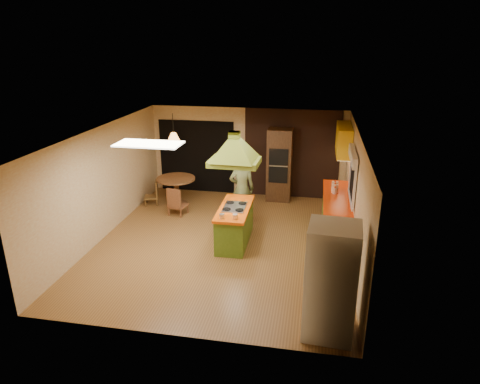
% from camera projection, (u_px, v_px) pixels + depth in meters
% --- Properties ---
extents(ground, '(6.50, 6.50, 0.00)m').
position_uv_depth(ground, '(224.00, 242.00, 9.57)').
color(ground, brown).
rests_on(ground, ground).
extents(room_walls, '(5.50, 6.50, 6.50)m').
position_uv_depth(room_walls, '(223.00, 190.00, 9.14)').
color(room_walls, beige).
rests_on(room_walls, ground).
extents(ceiling_plane, '(6.50, 6.50, 0.00)m').
position_uv_depth(ceiling_plane, '(222.00, 132.00, 8.72)').
color(ceiling_plane, silver).
rests_on(ceiling_plane, room_walls).
extents(brick_panel, '(2.64, 0.03, 2.50)m').
position_uv_depth(brick_panel, '(292.00, 154.00, 11.92)').
color(brick_panel, '#381E14').
rests_on(brick_panel, ground).
extents(nook_opening, '(2.20, 0.03, 2.10)m').
position_uv_depth(nook_opening, '(197.00, 157.00, 12.45)').
color(nook_opening, black).
rests_on(nook_opening, ground).
extents(right_counter, '(0.62, 3.05, 0.92)m').
position_uv_depth(right_counter, '(336.00, 221.00, 9.55)').
color(right_counter, olive).
rests_on(right_counter, ground).
extents(upper_cabinets, '(0.34, 1.40, 0.70)m').
position_uv_depth(upper_cabinets, '(344.00, 140.00, 10.50)').
color(upper_cabinets, yellow).
rests_on(upper_cabinets, room_walls).
extents(window_right, '(0.12, 1.35, 1.06)m').
position_uv_depth(window_right, '(353.00, 168.00, 8.88)').
color(window_right, black).
rests_on(window_right, room_walls).
extents(fluor_panel, '(1.20, 0.60, 0.03)m').
position_uv_depth(fluor_panel, '(149.00, 144.00, 7.80)').
color(fluor_panel, white).
rests_on(fluor_panel, ceiling_plane).
extents(kitchen_island, '(0.68, 1.65, 0.84)m').
position_uv_depth(kitchen_island, '(235.00, 224.00, 9.47)').
color(kitchen_island, '#56791E').
rests_on(kitchen_island, ground).
extents(range_hood, '(1.06, 0.78, 0.79)m').
position_uv_depth(range_hood, '(234.00, 143.00, 8.85)').
color(range_hood, olive).
rests_on(range_hood, ceiling_plane).
extents(man, '(0.68, 0.51, 1.68)m').
position_uv_depth(man, '(242.00, 189.00, 10.42)').
color(man, '#50572E').
rests_on(man, ground).
extents(refrigerator, '(0.79, 0.75, 1.81)m').
position_uv_depth(refrigerator, '(331.00, 281.00, 6.34)').
color(refrigerator, silver).
rests_on(refrigerator, ground).
extents(wall_oven, '(0.66, 0.60, 2.01)m').
position_uv_depth(wall_oven, '(279.00, 165.00, 11.79)').
color(wall_oven, '#4E2F19').
rests_on(wall_oven, ground).
extents(dining_table, '(1.03, 1.03, 0.77)m').
position_uv_depth(dining_table, '(176.00, 186.00, 11.54)').
color(dining_table, brown).
rests_on(dining_table, ground).
extents(chair_left, '(0.46, 0.46, 0.66)m').
position_uv_depth(chair_left, '(151.00, 193.00, 11.63)').
color(chair_left, brown).
rests_on(chair_left, ground).
extents(chair_near, '(0.49, 0.49, 0.75)m').
position_uv_depth(chair_near, '(178.00, 201.00, 10.95)').
color(chair_near, brown).
rests_on(chair_near, ground).
extents(pendant_lamp, '(0.41, 0.41, 0.20)m').
position_uv_depth(pendant_lamp, '(174.00, 136.00, 11.08)').
color(pendant_lamp, '#FF9E3F').
rests_on(pendant_lamp, ceiling_plane).
extents(canister_large, '(0.20, 0.20, 0.23)m').
position_uv_depth(canister_large, '(335.00, 186.00, 10.01)').
color(canister_large, beige).
rests_on(canister_large, right_counter).
extents(canister_medium, '(0.17, 0.17, 0.21)m').
position_uv_depth(canister_medium, '(335.00, 188.00, 9.90)').
color(canister_medium, '#F4E2C4').
rests_on(canister_medium, right_counter).
extents(canister_small, '(0.14, 0.14, 0.14)m').
position_uv_depth(canister_small, '(335.00, 191.00, 9.84)').
color(canister_small, beige).
rests_on(canister_small, right_counter).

